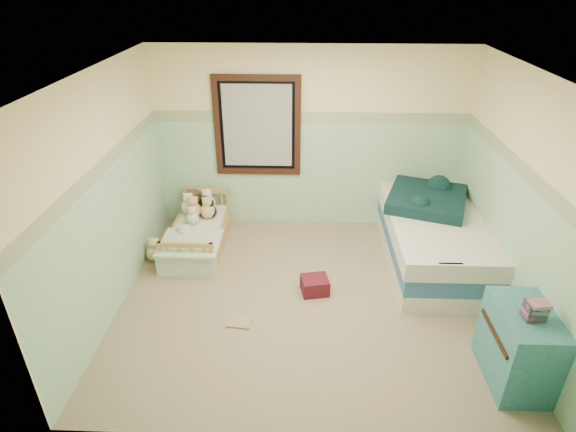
{
  "coord_description": "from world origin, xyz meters",
  "views": [
    {
      "loc": [
        -0.07,
        -4.23,
        3.33
      ],
      "look_at": [
        -0.24,
        0.35,
        0.86
      ],
      "focal_mm": 28.92,
      "sensor_mm": 36.0,
      "label": 1
    }
  ],
  "objects_px": {
    "toddler_bed_frame": "(199,240)",
    "twin_bed_frame": "(429,253)",
    "plush_floor_tan": "(155,253)",
    "red_pillow": "(315,285)",
    "plush_floor_cream": "(186,243)",
    "floor_book": "(240,322)",
    "dresser": "(519,346)"
  },
  "relations": [
    {
      "from": "twin_bed_frame",
      "to": "dresser",
      "type": "xyz_separation_m",
      "value": [
        0.31,
        -1.92,
        0.27
      ]
    },
    {
      "from": "plush_floor_cream",
      "to": "twin_bed_frame",
      "type": "bearing_deg",
      "value": -1.37
    },
    {
      "from": "plush_floor_tan",
      "to": "red_pillow",
      "type": "distance_m",
      "value": 2.11
    },
    {
      "from": "toddler_bed_frame",
      "to": "plush_floor_tan",
      "type": "relative_size",
      "value": 6.13
    },
    {
      "from": "plush_floor_tan",
      "to": "twin_bed_frame",
      "type": "xyz_separation_m",
      "value": [
        3.5,
        0.13,
        -0.0
      ]
    },
    {
      "from": "dresser",
      "to": "toddler_bed_frame",
      "type": "bearing_deg",
      "value": 147.11
    },
    {
      "from": "toddler_bed_frame",
      "to": "plush_floor_cream",
      "type": "xyz_separation_m",
      "value": [
        -0.13,
        -0.15,
        0.05
      ]
    },
    {
      "from": "plush_floor_tan",
      "to": "toddler_bed_frame",
      "type": "bearing_deg",
      "value": 36.37
    },
    {
      "from": "toddler_bed_frame",
      "to": "floor_book",
      "type": "height_order",
      "value": "toddler_bed_frame"
    },
    {
      "from": "plush_floor_cream",
      "to": "floor_book",
      "type": "distance_m",
      "value": 1.62
    },
    {
      "from": "toddler_bed_frame",
      "to": "plush_floor_tan",
      "type": "distance_m",
      "value": 0.6
    },
    {
      "from": "plush_floor_tan",
      "to": "floor_book",
      "type": "xyz_separation_m",
      "value": [
        1.23,
        -1.15,
        -0.1
      ]
    },
    {
      "from": "toddler_bed_frame",
      "to": "twin_bed_frame",
      "type": "distance_m",
      "value": 3.02
    },
    {
      "from": "red_pillow",
      "to": "floor_book",
      "type": "height_order",
      "value": "red_pillow"
    },
    {
      "from": "twin_bed_frame",
      "to": "plush_floor_tan",
      "type": "bearing_deg",
      "value": -177.87
    },
    {
      "from": "toddler_bed_frame",
      "to": "floor_book",
      "type": "bearing_deg",
      "value": -63.81
    },
    {
      "from": "dresser",
      "to": "red_pillow",
      "type": "height_order",
      "value": "dresser"
    },
    {
      "from": "plush_floor_cream",
      "to": "toddler_bed_frame",
      "type": "bearing_deg",
      "value": 49.14
    },
    {
      "from": "dresser",
      "to": "floor_book",
      "type": "xyz_separation_m",
      "value": [
        -2.58,
        0.64,
        -0.36
      ]
    },
    {
      "from": "twin_bed_frame",
      "to": "red_pillow",
      "type": "xyz_separation_m",
      "value": [
        -1.47,
        -0.72,
        -0.02
      ]
    },
    {
      "from": "toddler_bed_frame",
      "to": "plush_floor_tan",
      "type": "xyz_separation_m",
      "value": [
        -0.49,
        -0.36,
        0.02
      ]
    },
    {
      "from": "toddler_bed_frame",
      "to": "dresser",
      "type": "xyz_separation_m",
      "value": [
        3.32,
        -2.15,
        0.29
      ]
    },
    {
      "from": "red_pillow",
      "to": "floor_book",
      "type": "distance_m",
      "value": 0.98
    },
    {
      "from": "floor_book",
      "to": "plush_floor_cream",
      "type": "bearing_deg",
      "value": 129.38
    },
    {
      "from": "floor_book",
      "to": "toddler_bed_frame",
      "type": "bearing_deg",
      "value": 122.8
    },
    {
      "from": "twin_bed_frame",
      "to": "toddler_bed_frame",
      "type": "bearing_deg",
      "value": 175.7
    },
    {
      "from": "toddler_bed_frame",
      "to": "red_pillow",
      "type": "bearing_deg",
      "value": -31.49
    },
    {
      "from": "plush_floor_cream",
      "to": "dresser",
      "type": "relative_size",
      "value": 0.37
    },
    {
      "from": "plush_floor_cream",
      "to": "twin_bed_frame",
      "type": "height_order",
      "value": "plush_floor_cream"
    },
    {
      "from": "toddler_bed_frame",
      "to": "twin_bed_frame",
      "type": "relative_size",
      "value": 0.63
    },
    {
      "from": "dresser",
      "to": "plush_floor_cream",
      "type": "bearing_deg",
      "value": 149.97
    },
    {
      "from": "plush_floor_tan",
      "to": "red_pillow",
      "type": "relative_size",
      "value": 0.73
    }
  ]
}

